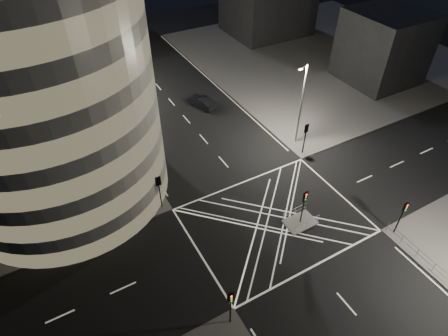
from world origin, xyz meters
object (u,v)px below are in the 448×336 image
traffic_signal_island (304,202)px  street_lamp_left_far (86,66)px  street_lamp_left_near (130,138)px  traffic_signal_fl (159,187)px  traffic_signal_nr (403,212)px  sedan (202,102)px  traffic_signal_fr (306,133)px  central_island (300,222)px  street_lamp_right_far (301,103)px  traffic_signal_nl (230,302)px

traffic_signal_island → street_lamp_left_far: size_ratio=0.40×
street_lamp_left_near → traffic_signal_fl: bearing=-83.0°
traffic_signal_nr → street_lamp_left_near: 26.32m
sedan → traffic_signal_fl: bearing=34.1°
traffic_signal_fr → central_island: bearing=-129.3°
central_island → traffic_signal_nr: traffic_signal_nr is taller
central_island → traffic_signal_fr: 11.10m
street_lamp_right_far → sedan: 15.10m
traffic_signal_nr → street_lamp_left_far: street_lamp_left_far is taller
traffic_signal_nl → traffic_signal_island: 12.03m
traffic_signal_nl → street_lamp_left_far: 36.90m
traffic_signal_fl → traffic_signal_nl: size_ratio=1.00×
traffic_signal_nr → traffic_signal_nl: bearing=180.0°
traffic_signal_nr → street_lamp_right_far: street_lamp_right_far is taller
street_lamp_left_far → traffic_signal_fr: bearing=-51.8°
traffic_signal_nl → traffic_signal_fr: bearing=37.7°
traffic_signal_fl → street_lamp_left_far: 23.36m
traffic_signal_nr → sedan: 29.31m
street_lamp_left_far → street_lamp_right_far: bearing=-48.1°
traffic_signal_fl → sedan: (12.02, 15.09, -2.19)m
traffic_signal_nl → street_lamp_left_near: street_lamp_left_near is taller
traffic_signal_nl → traffic_signal_nr: size_ratio=1.00×
street_lamp_left_far → sedan: 15.78m
central_island → traffic_signal_fr: bearing=50.7°
street_lamp_left_near → sedan: 16.77m
street_lamp_left_far → street_lamp_right_far: same height
street_lamp_left_near → sedan: street_lamp_left_near is taller
traffic_signal_nr → traffic_signal_fl: bearing=142.3°
central_island → traffic_signal_nl: bearing=-153.9°
traffic_signal_nl → traffic_signal_fr: (17.60, 13.60, 0.00)m
traffic_signal_island → street_lamp_left_near: bearing=130.3°
traffic_signal_nr → traffic_signal_island: size_ratio=1.00×
traffic_signal_nl → traffic_signal_fl: bearing=90.0°
central_island → traffic_signal_fl: bearing=142.5°
traffic_signal_fl → traffic_signal_island: same height
traffic_signal_nr → traffic_signal_island: same height
street_lamp_left_near → street_lamp_right_far: same height
central_island → traffic_signal_fr: size_ratio=0.75×
sedan → street_lamp_left_far: bearing=-50.0°
traffic_signal_island → sedan: (1.22, 23.39, -2.19)m
street_lamp_left_far → central_island: bearing=-70.0°
traffic_signal_island → street_lamp_left_near: street_lamp_left_near is taller
street_lamp_left_near → sedan: size_ratio=2.27×
traffic_signal_fl → traffic_signal_island: size_ratio=1.00×
central_island → street_lamp_right_far: street_lamp_right_far is taller
street_lamp_left_far → street_lamp_right_far: size_ratio=1.00×
central_island → traffic_signal_nr: bearing=-37.9°
central_island → traffic_signal_island: size_ratio=0.75×
street_lamp_left_near → street_lamp_left_far: same height
street_lamp_right_far → traffic_signal_fr: bearing=-106.1°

